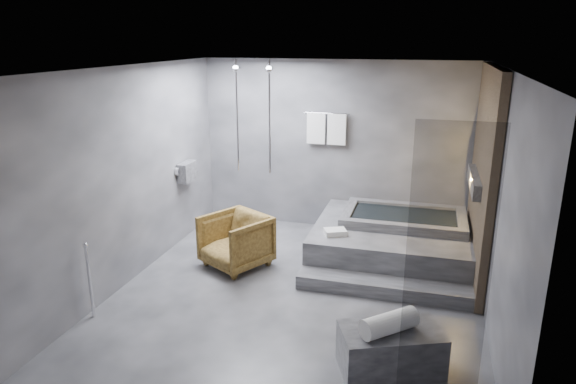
% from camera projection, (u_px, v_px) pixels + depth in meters
% --- Properties ---
extents(room, '(5.00, 5.04, 2.82)m').
position_uv_depth(room, '(335.00, 159.00, 6.17)').
color(room, '#333336').
rests_on(room, ground).
extents(tub_deck, '(2.20, 2.00, 0.50)m').
position_uv_depth(tub_deck, '(391.00, 241.00, 7.55)').
color(tub_deck, '#38393B').
rests_on(tub_deck, ground).
extents(tub_step, '(2.20, 0.36, 0.18)m').
position_uv_depth(tub_step, '(383.00, 287.00, 6.51)').
color(tub_step, '#38393B').
rests_on(tub_step, ground).
extents(concrete_bench, '(1.10, 0.86, 0.44)m').
position_uv_depth(concrete_bench, '(390.00, 350.00, 4.99)').
color(concrete_bench, '#323335').
rests_on(concrete_bench, ground).
extents(driftwood_chair, '(1.11, 1.12, 0.75)m').
position_uv_depth(driftwood_chair, '(236.00, 241.00, 7.23)').
color(driftwood_chair, '#432E10').
rests_on(driftwood_chair, ground).
extents(rolled_towel, '(0.56, 0.54, 0.21)m').
position_uv_depth(rolled_towel, '(389.00, 323.00, 4.85)').
color(rolled_towel, white).
rests_on(rolled_towel, concrete_bench).
extents(deck_towel, '(0.35, 0.31, 0.08)m').
position_uv_depth(deck_towel, '(335.00, 232.00, 7.11)').
color(deck_towel, white).
rests_on(deck_towel, tub_deck).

